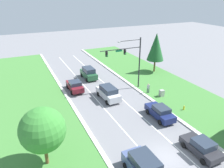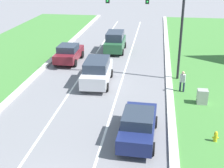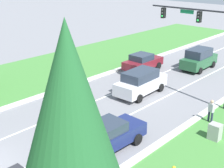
# 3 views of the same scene
# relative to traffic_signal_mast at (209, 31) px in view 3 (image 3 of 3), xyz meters

# --- Properties ---
(traffic_signal_mast) EXTENTS (6.97, 0.41, 8.54)m
(traffic_signal_mast) POSITION_rel_traffic_signal_mast_xyz_m (0.00, 0.00, 0.00)
(traffic_signal_mast) COLOR black
(traffic_signal_mast) RESTS_ON ground_plane
(forest_suv) EXTENTS (2.16, 4.69, 2.14)m
(forest_suv) POSITION_rel_traffic_signal_mast_xyz_m (-4.37, 7.54, -4.54)
(forest_suv) COLOR #235633
(forest_suv) RESTS_ON ground_plane
(navy_sedan) EXTENTS (2.13, 4.66, 1.73)m
(navy_sedan) POSITION_rel_traffic_signal_mast_xyz_m (-0.76, -9.65, -4.74)
(navy_sedan) COLOR navy
(navy_sedan) RESTS_ON ground_plane
(silver_suv) EXTENTS (2.30, 5.07, 2.04)m
(silver_suv) POSITION_rel_traffic_signal_mast_xyz_m (-4.54, -1.84, -4.57)
(silver_suv) COLOR silver
(silver_suv) RESTS_ON ground_plane
(burgundy_sedan) EXTENTS (2.13, 4.48, 1.74)m
(burgundy_sedan) POSITION_rel_traffic_signal_mast_xyz_m (-8.28, 3.25, -4.73)
(burgundy_sedan) COLOR maroon
(burgundy_sedan) RESTS_ON ground_plane
(utility_cabinet) EXTENTS (0.70, 0.60, 1.09)m
(utility_cabinet) POSITION_rel_traffic_signal_mast_xyz_m (3.30, -4.60, -5.07)
(utility_cabinet) COLOR #9E9E99
(utility_cabinet) RESTS_ON ground_plane
(pedestrian) EXTENTS (0.42, 0.31, 1.69)m
(pedestrian) POSITION_rel_traffic_signal_mast_xyz_m (2.07, -2.70, -4.68)
(pedestrian) COLOR #232842
(pedestrian) RESTS_ON ground_plane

